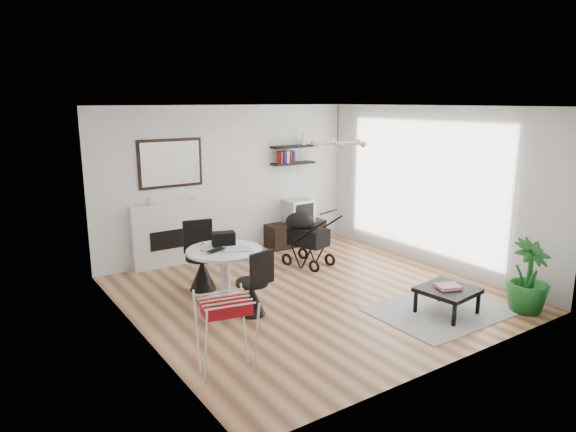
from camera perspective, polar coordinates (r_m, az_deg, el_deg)
floor at (r=7.64m, az=2.50°, el=-8.60°), size 5.00×5.00×0.00m
ceiling at (r=7.12m, az=2.71°, el=12.09°), size 5.00×5.00×0.00m
wall_back at (r=9.36m, az=-6.54°, el=3.87°), size 5.00×0.00×5.00m
wall_left at (r=6.15m, az=-16.51°, el=-1.25°), size 0.00×5.00×5.00m
wall_right at (r=8.95m, az=15.61°, el=3.08°), size 0.00×5.00×5.00m
sheer_curtain at (r=9.01m, az=14.23°, el=3.22°), size 0.04×3.60×2.60m
fireplace at (r=8.97m, az=-12.45°, el=-1.06°), size 1.50×0.17×2.16m
shelf_lower at (r=9.88m, az=0.56°, el=5.88°), size 0.90×0.25×0.04m
shelf_upper at (r=9.85m, az=0.56°, el=7.73°), size 0.90×0.25×0.04m
pendant_lamp at (r=7.81m, az=5.52°, el=8.06°), size 0.90×0.90×0.10m
tv_console at (r=10.06m, az=0.84°, el=-1.96°), size 1.21×0.42×0.45m
crt_tv at (r=9.99m, az=1.14°, el=0.58°), size 0.51×0.44×0.44m
dining_table at (r=7.23m, az=-7.03°, el=-5.68°), size 1.05×1.05×0.77m
laptop at (r=7.04m, az=-7.78°, el=-3.87°), size 0.34×0.29×0.02m
black_bag at (r=7.32m, az=-7.19°, el=-2.52°), size 0.36×0.28×0.19m
newspaper at (r=7.13m, az=-5.71°, el=-3.65°), size 0.46×0.41×0.01m
drinking_glass at (r=7.13m, az=-9.50°, el=-3.42°), size 0.06×0.06×0.10m
chair_far at (r=7.82m, az=-9.53°, el=-5.74°), size 0.51×0.53×1.03m
chair_near at (r=6.84m, az=-3.89°, el=-8.67°), size 0.45×0.47×0.91m
drying_rack at (r=5.45m, az=-6.89°, el=-12.83°), size 0.65×0.62×0.83m
stroller at (r=8.82m, az=2.00°, el=-2.67°), size 0.73×0.92×1.02m
rug at (r=7.36m, az=16.73°, el=-9.98°), size 1.84×1.33×0.01m
coffee_table at (r=7.16m, az=17.30°, el=-7.97°), size 0.75×0.75×0.35m
magazines at (r=7.14m, az=17.37°, el=-7.50°), size 0.36×0.32×0.04m
potted_plant at (r=7.57m, az=25.17°, el=-6.10°), size 0.59×0.59×0.98m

